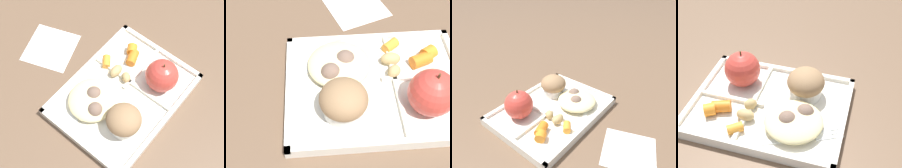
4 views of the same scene
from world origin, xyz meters
TOP-DOWN VIEW (x-y plane):
  - ground at (0.00, 0.00)m, footprint 6.00×6.00m
  - lunch_tray at (-0.00, -0.00)m, footprint 0.31×0.24m
  - green_apple at (-0.08, 0.05)m, footprint 0.08×0.08m
  - bran_muffin at (0.06, 0.05)m, footprint 0.08×0.08m
  - carrot_slice_tilted at (-0.04, -0.08)m, footprint 0.03×0.03m
  - carrot_slice_diagonal at (-0.10, -0.06)m, footprint 0.03×0.03m
  - carrot_slice_back at (-0.09, -0.04)m, footprint 0.04×0.03m
  - potato_chunk_corner at (-0.03, -0.02)m, footprint 0.03×0.03m
  - potato_chunk_small at (-0.03, -0.05)m, footprint 0.04×0.02m
  - egg_noodle_pile at (0.06, -0.04)m, footprint 0.11×0.11m
  - meatball_center at (0.08, -0.02)m, footprint 0.04×0.04m
  - meatball_front at (0.05, -0.04)m, footprint 0.04×0.04m
  - plastic_fork at (0.09, -0.06)m, footprint 0.15×0.08m
  - paper_napkin at (0.01, -0.23)m, footprint 0.15×0.15m

SIDE VIEW (x-z plane):
  - ground at x=0.00m, z-range 0.00..0.00m
  - paper_napkin at x=0.01m, z-range 0.00..0.00m
  - lunch_tray at x=0.00m, z-range 0.00..0.02m
  - plastic_fork at x=0.09m, z-range 0.01..0.02m
  - carrot_slice_tilted at x=-0.04m, z-range 0.01..0.03m
  - potato_chunk_corner at x=-0.03m, z-range 0.01..0.04m
  - potato_chunk_small at x=-0.03m, z-range 0.01..0.04m
  - carrot_slice_back at x=-0.09m, z-range 0.01..0.04m
  - carrot_slice_diagonal at x=-0.10m, z-range 0.01..0.04m
  - egg_noodle_pile at x=0.06m, z-range 0.01..0.04m
  - meatball_center at x=0.08m, z-range 0.01..0.05m
  - meatball_front at x=0.05m, z-range 0.01..0.05m
  - bran_muffin at x=0.06m, z-range 0.01..0.08m
  - green_apple at x=-0.08m, z-range 0.01..0.09m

